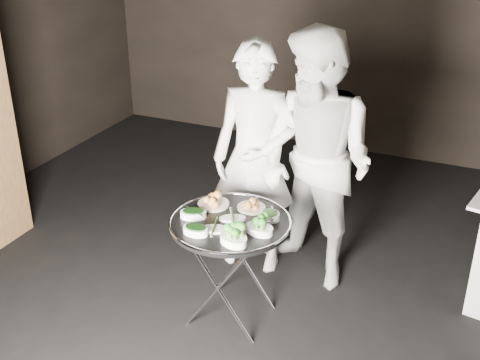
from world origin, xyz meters
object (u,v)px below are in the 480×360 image
at_px(tray_stand, 231,266).
at_px(waiter_left, 255,160).
at_px(serving_tray, 230,223).
at_px(waiter_right, 316,163).

relative_size(tray_stand, waiter_left, 0.42).
distance_m(serving_tray, waiter_left, 0.71).
xyz_separation_m(waiter_left, waiter_right, (0.45, -0.00, 0.06)).
distance_m(tray_stand, waiter_left, 0.83).
xyz_separation_m(tray_stand, waiter_left, (-0.12, 0.68, 0.45)).
bearing_deg(serving_tray, tray_stand, 180.00).
xyz_separation_m(tray_stand, serving_tray, (0.00, 0.00, 0.32)).
bearing_deg(waiter_right, serving_tray, -92.30).
xyz_separation_m(serving_tray, waiter_left, (-0.12, 0.68, 0.13)).
bearing_deg(tray_stand, waiter_left, 100.11).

